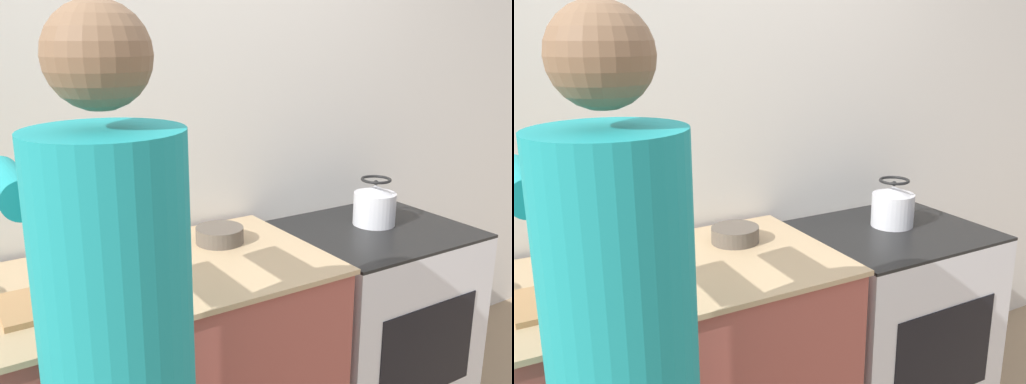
% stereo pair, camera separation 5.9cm
% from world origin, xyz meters
% --- Properties ---
extents(wall_back, '(8.00, 0.05, 2.60)m').
position_xyz_m(wall_back, '(0.00, 0.75, 1.30)').
color(wall_back, silver).
rests_on(wall_back, ground_plane).
extents(oven, '(0.73, 0.65, 0.91)m').
position_xyz_m(oven, '(0.83, 0.32, 0.46)').
color(oven, silver).
rests_on(oven, ground_plane).
extents(person, '(0.37, 0.61, 1.77)m').
position_xyz_m(person, '(-0.47, -0.23, 0.96)').
color(person, black).
rests_on(person, ground_plane).
extents(cutting_board, '(0.37, 0.23, 0.02)m').
position_xyz_m(cutting_board, '(-0.47, 0.27, 0.94)').
color(cutting_board, '#A87A4C').
rests_on(cutting_board, counter).
extents(knife, '(0.25, 0.14, 0.01)m').
position_xyz_m(knife, '(-0.43, 0.30, 0.96)').
color(knife, silver).
rests_on(knife, cutting_board).
extents(kettle, '(0.18, 0.18, 0.20)m').
position_xyz_m(kettle, '(0.86, 0.37, 1.00)').
color(kettle, silver).
rests_on(kettle, oven).
extents(bowl_prep, '(0.18, 0.18, 0.06)m').
position_xyz_m(bowl_prep, '(0.16, 0.47, 0.96)').
color(bowl_prep, brown).
rests_on(bowl_prep, counter).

